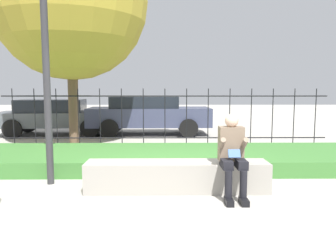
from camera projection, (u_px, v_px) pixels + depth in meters
The scene contains 9 objects.
ground_plane at pixel (165, 191), 5.42m from camera, with size 60.00×60.00×0.00m, color #A8A399.
stone_bench at pixel (177, 178), 5.40m from camera, with size 2.99×0.52×0.49m.
person_seated_reader at pixel (232, 152), 5.06m from camera, with size 0.42×0.73×1.29m.
grass_berm at pixel (165, 158), 7.25m from camera, with size 10.89×2.31×0.31m.
iron_fence at pixel (165, 118), 8.98m from camera, with size 8.89×0.03×1.69m.
car_parked_left at pixel (56, 116), 12.03m from camera, with size 4.30×2.11×1.30m.
car_parked_center at pixel (148, 114), 12.08m from camera, with size 4.48×1.92×1.41m.
street_lamp at pixel (44, 26), 5.52m from camera, with size 0.28×0.28×4.53m.
tree_behind_fence at pixel (70, 2), 9.22m from camera, with size 4.38×4.38×6.31m.
Camera 1 is at (-0.01, -5.27, 1.68)m, focal length 35.00 mm.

